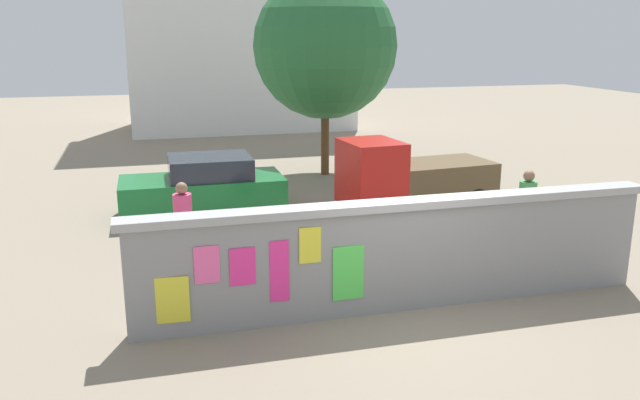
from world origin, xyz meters
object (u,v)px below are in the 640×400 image
(car_parked, at_px, (204,184))
(person_walking, at_px, (183,216))
(motorcycle, at_px, (309,228))
(bicycle_near, at_px, (469,250))
(person_bystander, at_px, (527,202))
(auto_rickshaw_truck, at_px, (409,179))
(tree_roadside, at_px, (325,46))

(car_parked, xyz_separation_m, person_walking, (-0.72, -3.56, 0.26))
(motorcycle, distance_m, bicycle_near, 3.11)
(car_parked, distance_m, person_bystander, 7.31)
(car_parked, bearing_deg, bicycle_near, -49.29)
(bicycle_near, relative_size, person_walking, 1.02)
(auto_rickshaw_truck, xyz_separation_m, bicycle_near, (-0.33, -3.59, -0.54))
(person_walking, relative_size, person_bystander, 1.00)
(motorcycle, relative_size, person_bystander, 1.17)
(bicycle_near, bearing_deg, person_walking, 164.04)
(motorcycle, relative_size, tree_roadside, 0.32)
(auto_rickshaw_truck, relative_size, motorcycle, 1.96)
(motorcycle, bearing_deg, bicycle_near, -34.06)
(auto_rickshaw_truck, height_order, bicycle_near, auto_rickshaw_truck)
(person_bystander, bearing_deg, person_walking, 173.51)
(person_bystander, bearing_deg, tree_roadside, 103.68)
(auto_rickshaw_truck, relative_size, bicycle_near, 2.25)
(car_parked, xyz_separation_m, bicycle_near, (4.30, -5.00, -0.37))
(tree_roadside, bearing_deg, car_parked, -138.22)
(bicycle_near, height_order, tree_roadside, tree_roadside)
(motorcycle, distance_m, tree_roadside, 7.91)
(car_parked, distance_m, person_walking, 3.64)
(tree_roadside, bearing_deg, person_walking, -123.43)
(bicycle_near, xyz_separation_m, person_bystander, (1.59, 0.68, 0.62))
(tree_roadside, bearing_deg, bicycle_near, -87.82)
(motorcycle, relative_size, bicycle_near, 1.15)
(tree_roadside, bearing_deg, person_bystander, -76.32)
(car_parked, height_order, person_bystander, person_bystander)
(motorcycle, xyz_separation_m, person_bystander, (4.17, -1.06, 0.52))
(motorcycle, height_order, bicycle_near, bicycle_near)
(bicycle_near, bearing_deg, car_parked, 130.71)
(auto_rickshaw_truck, bearing_deg, person_bystander, -66.52)
(person_bystander, bearing_deg, car_parked, 143.78)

